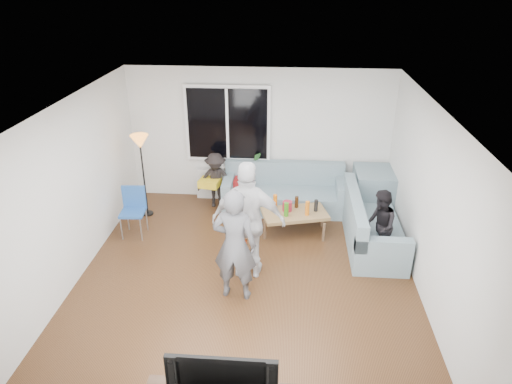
# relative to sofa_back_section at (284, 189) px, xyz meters

# --- Properties ---
(floor) EXTENTS (5.00, 5.50, 0.04)m
(floor) POSITION_rel_sofa_back_section_xyz_m (-0.51, -2.27, -0.45)
(floor) COLOR #56351C
(floor) RESTS_ON ground
(ceiling) EXTENTS (5.00, 5.50, 0.04)m
(ceiling) POSITION_rel_sofa_back_section_xyz_m (-0.51, -2.27, 2.20)
(ceiling) COLOR white
(ceiling) RESTS_ON ground
(wall_back) EXTENTS (5.00, 0.04, 2.60)m
(wall_back) POSITION_rel_sofa_back_section_xyz_m (-0.51, 0.50, 0.88)
(wall_back) COLOR silver
(wall_back) RESTS_ON ground
(wall_front) EXTENTS (5.00, 0.04, 2.60)m
(wall_front) POSITION_rel_sofa_back_section_xyz_m (-0.51, -5.04, 0.88)
(wall_front) COLOR silver
(wall_front) RESTS_ON ground
(wall_left) EXTENTS (0.04, 5.50, 2.60)m
(wall_left) POSITION_rel_sofa_back_section_xyz_m (-3.03, -2.27, 0.88)
(wall_left) COLOR silver
(wall_left) RESTS_ON ground
(wall_right) EXTENTS (0.04, 5.50, 2.60)m
(wall_right) POSITION_rel_sofa_back_section_xyz_m (2.01, -2.27, 0.88)
(wall_right) COLOR silver
(wall_right) RESTS_ON ground
(window_frame) EXTENTS (1.62, 0.06, 1.47)m
(window_frame) POSITION_rel_sofa_back_section_xyz_m (-1.11, 0.42, 1.12)
(window_frame) COLOR white
(window_frame) RESTS_ON wall_back
(window_glass) EXTENTS (1.50, 0.02, 1.35)m
(window_glass) POSITION_rel_sofa_back_section_xyz_m (-1.11, 0.38, 1.12)
(window_glass) COLOR black
(window_glass) RESTS_ON window_frame
(window_mullion) EXTENTS (0.05, 0.03, 1.35)m
(window_mullion) POSITION_rel_sofa_back_section_xyz_m (-1.11, 0.37, 1.12)
(window_mullion) COLOR white
(window_mullion) RESTS_ON window_frame
(radiator) EXTENTS (1.30, 0.12, 0.62)m
(radiator) POSITION_rel_sofa_back_section_xyz_m (-1.11, 0.38, -0.11)
(radiator) COLOR silver
(radiator) RESTS_ON floor
(potted_plant) EXTENTS (0.25, 0.21, 0.39)m
(potted_plant) POSITION_rel_sofa_back_section_xyz_m (-0.57, 0.35, 0.39)
(potted_plant) COLOR #2A5D25
(potted_plant) RESTS_ON radiator
(vase) EXTENTS (0.16, 0.16, 0.17)m
(vase) POSITION_rel_sofa_back_section_xyz_m (-1.23, 0.35, 0.28)
(vase) COLOR white
(vase) RESTS_ON radiator
(sofa_back_section) EXTENTS (2.30, 0.85, 0.85)m
(sofa_back_section) POSITION_rel_sofa_back_section_xyz_m (0.00, 0.00, 0.00)
(sofa_back_section) COLOR gray
(sofa_back_section) RESTS_ON floor
(sofa_right_section) EXTENTS (2.00, 0.85, 0.85)m
(sofa_right_section) POSITION_rel_sofa_back_section_xyz_m (1.51, -1.11, 0.00)
(sofa_right_section) COLOR gray
(sofa_right_section) RESTS_ON floor
(sofa_corner) EXTENTS (0.85, 0.85, 0.85)m
(sofa_corner) POSITION_rel_sofa_back_section_xyz_m (1.74, 0.00, 0.00)
(sofa_corner) COLOR gray
(sofa_corner) RESTS_ON floor
(cushion_yellow) EXTENTS (0.43, 0.38, 0.14)m
(cushion_yellow) POSITION_rel_sofa_back_section_xyz_m (-1.42, -0.02, 0.09)
(cushion_yellow) COLOR yellow
(cushion_yellow) RESTS_ON sofa_back_section
(cushion_red) EXTENTS (0.37, 0.31, 0.13)m
(cushion_red) POSITION_rel_sofa_back_section_xyz_m (-0.78, 0.06, 0.09)
(cushion_red) COLOR maroon
(cushion_red) RESTS_ON sofa_back_section
(coffee_table) EXTENTS (1.22, 0.86, 0.40)m
(coffee_table) POSITION_rel_sofa_back_section_xyz_m (0.21, -0.88, -0.22)
(coffee_table) COLOR olive
(coffee_table) RESTS_ON floor
(pitcher) EXTENTS (0.17, 0.17, 0.17)m
(pitcher) POSITION_rel_sofa_back_section_xyz_m (0.07, -0.82, 0.06)
(pitcher) COLOR maroon
(pitcher) RESTS_ON coffee_table
(side_chair) EXTENTS (0.42, 0.42, 0.86)m
(side_chair) POSITION_rel_sofa_back_section_xyz_m (-2.56, -1.18, 0.01)
(side_chair) COLOR #23529B
(side_chair) RESTS_ON floor
(floor_lamp) EXTENTS (0.32, 0.32, 1.56)m
(floor_lamp) POSITION_rel_sofa_back_section_xyz_m (-2.56, -0.42, 0.36)
(floor_lamp) COLOR orange
(floor_lamp) RESTS_ON floor
(player_left) EXTENTS (0.64, 0.46, 1.66)m
(player_left) POSITION_rel_sofa_back_section_xyz_m (-0.62, -2.67, 0.40)
(player_left) COLOR #494A4E
(player_left) RESTS_ON floor
(player_right) EXTENTS (1.09, 0.49, 1.82)m
(player_right) POSITION_rel_sofa_back_section_xyz_m (-0.48, -2.15, 0.49)
(player_right) COLOR silver
(player_right) RESTS_ON floor
(spectator_right) EXTENTS (0.45, 0.58, 1.18)m
(spectator_right) POSITION_rel_sofa_back_section_xyz_m (1.51, -1.57, 0.16)
(spectator_right) COLOR black
(spectator_right) RESTS_ON floor
(spectator_back) EXTENTS (0.76, 0.51, 1.09)m
(spectator_back) POSITION_rel_sofa_back_section_xyz_m (-1.31, 0.03, 0.12)
(spectator_back) COLOR black
(spectator_back) RESTS_ON floor
(television) EXTENTS (1.04, 0.14, 0.60)m
(television) POSITION_rel_sofa_back_section_xyz_m (-0.47, -4.77, 0.31)
(television) COLOR black
(television) RESTS_ON tv_console
(bottle_c) EXTENTS (0.07, 0.07, 0.20)m
(bottle_c) POSITION_rel_sofa_back_section_xyz_m (0.23, -0.69, 0.08)
(bottle_c) COLOR #311B0B
(bottle_c) RESTS_ON coffee_table
(bottle_e) EXTENTS (0.07, 0.07, 0.21)m
(bottle_e) POSITION_rel_sofa_back_section_xyz_m (0.57, -0.80, 0.08)
(bottle_e) COLOR black
(bottle_e) RESTS_ON coffee_table
(bottle_b) EXTENTS (0.08, 0.08, 0.25)m
(bottle_b) POSITION_rel_sofa_back_section_xyz_m (0.06, -1.02, 0.10)
(bottle_b) COLOR #327C16
(bottle_b) RESTS_ON coffee_table
(bottle_d) EXTENTS (0.07, 0.07, 0.25)m
(bottle_d) POSITION_rel_sofa_back_section_xyz_m (0.41, -0.95, 0.10)
(bottle_d) COLOR orange
(bottle_d) RESTS_ON coffee_table
(bottle_a) EXTENTS (0.07, 0.07, 0.25)m
(bottle_a) POSITION_rel_sofa_back_section_xyz_m (-0.14, -0.73, 0.10)
(bottle_a) COLOR orange
(bottle_a) RESTS_ON coffee_table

